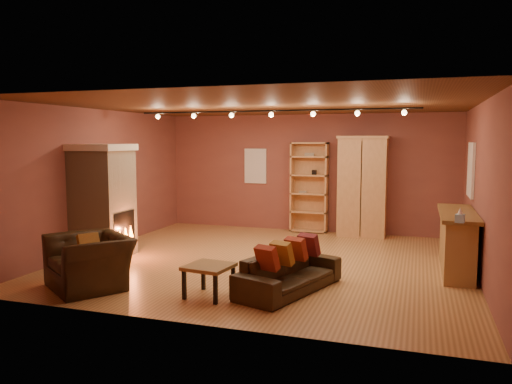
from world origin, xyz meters
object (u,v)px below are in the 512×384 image
(bar_counter, at_px, (457,241))
(loveseat, at_px, (289,265))
(bookcase, at_px, (310,187))
(armoire, at_px, (362,186))
(fireplace, at_px, (103,201))
(armchair, at_px, (89,253))
(coffee_table, at_px, (209,270))

(bar_counter, xyz_separation_m, loveseat, (-2.39, -1.92, -0.14))
(bookcase, xyz_separation_m, armoire, (1.26, -0.18, 0.06))
(bookcase, distance_m, loveseat, 4.85)
(fireplace, height_order, armoire, armoire)
(fireplace, distance_m, bookcase, 4.88)
(armoire, xyz_separation_m, armchair, (-3.41, -5.33, -0.62))
(armchair, distance_m, coffee_table, 1.88)
(fireplace, bearing_deg, bar_counter, 8.35)
(coffee_table, bearing_deg, fireplace, 150.43)
(loveseat, xyz_separation_m, coffee_table, (-1.00, -0.61, 0.01))
(bookcase, xyz_separation_m, armchair, (-2.15, -5.50, -0.57))
(armoire, distance_m, loveseat, 4.66)
(bookcase, bearing_deg, coffee_table, -93.02)
(loveseat, bearing_deg, coffee_table, 140.48)
(fireplace, height_order, armchair, fireplace)
(loveseat, xyz_separation_m, armchair, (-2.87, -0.76, 0.14))
(bookcase, xyz_separation_m, loveseat, (0.72, -4.74, -0.71))
(bar_counter, distance_m, loveseat, 3.07)
(loveseat, bearing_deg, armchair, 123.88)
(fireplace, bearing_deg, coffee_table, -29.57)
(bar_counter, bearing_deg, loveseat, -141.15)
(loveseat, relative_size, coffee_table, 2.88)
(bookcase, relative_size, armoire, 0.94)
(armoire, relative_size, armchair, 1.60)
(bookcase, height_order, armoire, armoire)
(armchair, bearing_deg, armoire, 92.17)
(armoire, relative_size, coffee_table, 3.38)
(armoire, bearing_deg, bar_counter, -55.03)
(fireplace, relative_size, armchair, 1.49)
(bookcase, height_order, bar_counter, bookcase)
(bookcase, height_order, armchair, bookcase)
(coffee_table, bearing_deg, armoire, 73.46)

